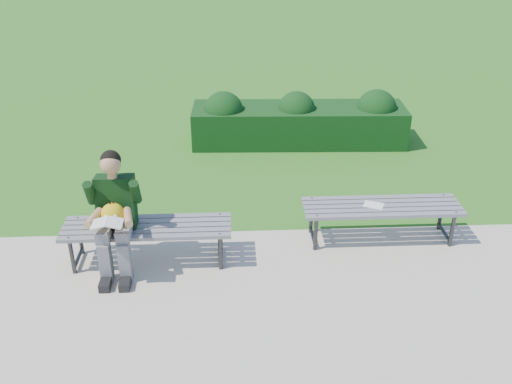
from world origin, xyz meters
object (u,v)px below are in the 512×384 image
object	(u,v)px
bench_left	(147,230)
paper_sheet	(374,205)
hedge	(299,121)
seated_boy	(114,211)
bench_right	(382,209)

from	to	relation	value
bench_left	paper_sheet	xyz separation A→B (m)	(2.53, 0.33, 0.06)
hedge	seated_boy	distance (m)	4.18
hedge	bench_left	distance (m)	3.93
bench_left	bench_right	distance (m)	2.65
hedge	paper_sheet	bearing A→B (deg)	-80.75
seated_boy	paper_sheet	bearing A→B (deg)	8.46
bench_left	seated_boy	distance (m)	0.43
bench_left	seated_boy	bearing A→B (deg)	-162.44
bench_right	hedge	bearing A→B (deg)	101.08
hedge	bench_left	size ratio (longest dim) A/B	1.91
seated_boy	paper_sheet	xyz separation A→B (m)	(2.83, 0.42, -0.24)
hedge	seated_boy	world-z (taller)	seated_boy
bench_left	seated_boy	size ratio (longest dim) A/B	1.37
bench_right	paper_sheet	size ratio (longest dim) A/B	6.77
hedge	bench_right	xyz separation A→B (m)	(0.59, -3.03, 0.04)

